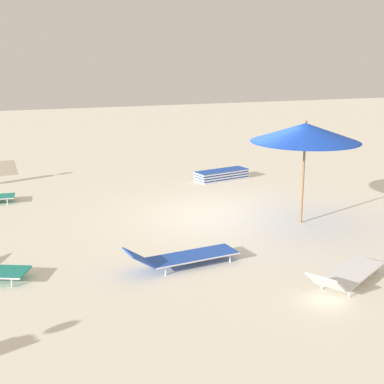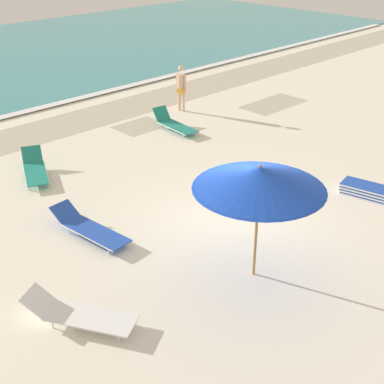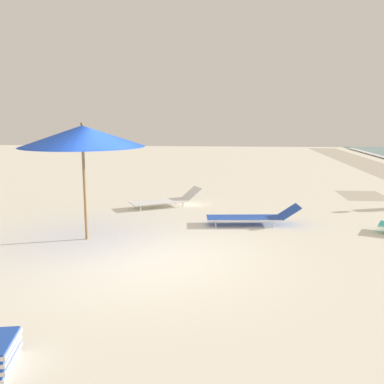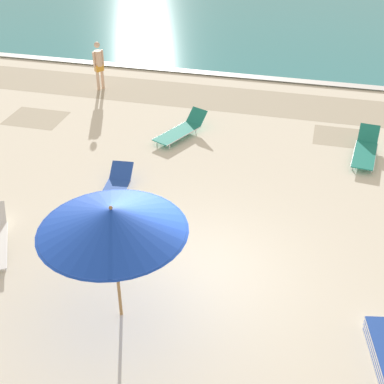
% 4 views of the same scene
% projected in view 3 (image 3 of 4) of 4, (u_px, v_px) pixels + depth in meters
% --- Properties ---
extents(ground_plane, '(60.00, 60.00, 0.16)m').
position_uv_depth(ground_plane, '(142.00, 261.00, 8.22)').
color(ground_plane, silver).
extents(beach_umbrella, '(2.63, 2.63, 2.53)m').
position_uv_depth(beach_umbrella, '(82.00, 137.00, 8.98)').
color(beach_umbrella, '#9E7547').
rests_on(beach_umbrella, ground_plane).
extents(sun_lounger_under_umbrella, '(1.57, 2.15, 0.52)m').
position_uv_depth(sun_lounger_under_umbrella, '(166.00, 200.00, 12.67)').
color(sun_lounger_under_umbrella, white).
rests_on(sun_lounger_under_umbrella, ground_plane).
extents(sun_lounger_beside_umbrella, '(0.83, 2.33, 0.49)m').
position_uv_depth(sun_lounger_beside_umbrella, '(253.00, 217.00, 10.59)').
color(sun_lounger_beside_umbrella, blue).
rests_on(sun_lounger_beside_umbrella, ground_plane).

